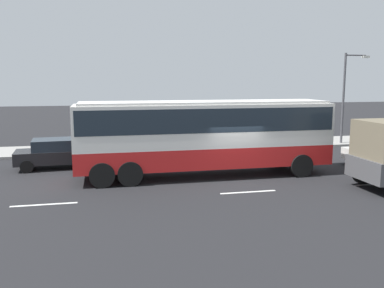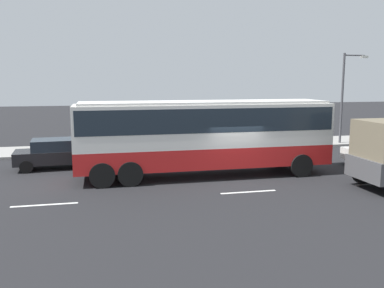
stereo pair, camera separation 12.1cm
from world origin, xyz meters
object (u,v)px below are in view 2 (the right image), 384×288
object	(u,v)px
coach_bus	(205,130)
car_black_sedan	(61,153)
pedestrian_at_crossing	(207,133)
pedestrian_near_curb	(290,130)
car_white_minivan	(384,151)
street_lamp	(345,91)

from	to	relation	value
coach_bus	car_black_sedan	world-z (taller)	coach_bus
pedestrian_at_crossing	car_black_sedan	bearing A→B (deg)	42.17
coach_bus	pedestrian_near_curb	distance (m)	10.57
pedestrian_near_curb	pedestrian_at_crossing	bearing A→B (deg)	-79.99
coach_bus	car_black_sedan	bearing A→B (deg)	153.25
pedestrian_near_curb	pedestrian_at_crossing	size ratio (longest dim) A/B	1.10
coach_bus	car_black_sedan	xyz separation A→B (m)	(-6.92, 3.50, -1.42)
coach_bus	car_black_sedan	size ratio (longest dim) A/B	2.52
coach_bus	pedestrian_at_crossing	size ratio (longest dim) A/B	7.46
coach_bus	pedestrian_at_crossing	bearing A→B (deg)	74.04
car_black_sedan	pedestrian_near_curb	xyz separation A→B (m)	(14.78, 3.48, 0.38)
car_white_minivan	pedestrian_near_curb	world-z (taller)	pedestrian_near_curb
car_black_sedan	pedestrian_at_crossing	xyz separation A→B (m)	(9.14, 4.24, 0.27)
car_white_minivan	pedestrian_at_crossing	distance (m)	10.86
car_white_minivan	pedestrian_near_curb	distance (m)	7.09
car_black_sedan	street_lamp	size ratio (longest dim) A/B	0.76
car_white_minivan	street_lamp	world-z (taller)	street_lamp
coach_bus	street_lamp	bearing A→B (deg)	31.03
pedestrian_at_crossing	pedestrian_near_curb	bearing A→B (deg)	-170.27
coach_bus	pedestrian_at_crossing	xyz separation A→B (m)	(2.22, 7.73, -1.15)
car_black_sedan	pedestrian_near_curb	size ratio (longest dim) A/B	2.68
coach_bus	pedestrian_at_crossing	world-z (taller)	coach_bus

